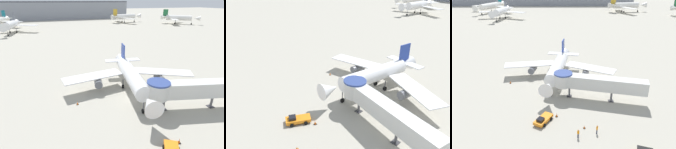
# 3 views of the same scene
# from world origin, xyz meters

# --- Properties ---
(ground_plane) EXTENTS (800.00, 800.00, 0.00)m
(ground_plane) POSITION_xyz_m (0.00, 0.00, 0.00)
(ground_plane) COLOR #A8A393
(main_airplane) EXTENTS (29.84, 24.56, 8.62)m
(main_airplane) POSITION_xyz_m (1.54, 3.38, 3.67)
(main_airplane) COLOR white
(main_airplane) RESTS_ON ground_plane
(jet_bridge) EXTENTS (19.80, 7.53, 5.74)m
(jet_bridge) POSITION_xyz_m (9.28, -6.64, 4.06)
(jet_bridge) COLOR silver
(jet_bridge) RESTS_ON ground_plane
(pushback_tug_orange) EXTENTS (3.64, 4.51, 1.36)m
(pushback_tug_orange) POSITION_xyz_m (-0.90, -15.16, 0.63)
(pushback_tug_orange) COLOR orange
(pushback_tug_orange) RESTS_ON ground_plane
(traffic_cone_port_wing) EXTENTS (0.44, 0.44, 0.73)m
(traffic_cone_port_wing) POSITION_xyz_m (-10.64, 1.34, 0.35)
(traffic_cone_port_wing) COLOR black
(traffic_cone_port_wing) RESTS_ON ground_plane
(traffic_cone_near_nose) EXTENTS (0.48, 0.48, 0.80)m
(traffic_cone_near_nose) POSITION_xyz_m (1.59, -13.38, 0.38)
(traffic_cone_near_nose) COLOR black
(traffic_cone_near_nose) RESTS_ON ground_plane
(background_jet_gray_tail) EXTENTS (31.31, 27.32, 11.57)m
(background_jet_gray_tail) POSITION_xyz_m (-36.59, 94.91, 5.05)
(background_jet_gray_tail) COLOR white
(background_jet_gray_tail) RESTS_ON ground_plane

